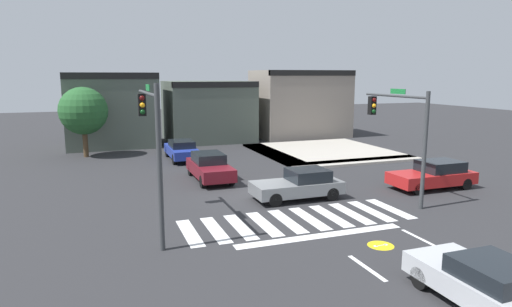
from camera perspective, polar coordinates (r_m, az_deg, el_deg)
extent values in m
plane|color=#2B2B2D|center=(22.74, 0.57, -5.12)|extent=(120.00, 120.00, 0.00)
cube|color=silver|center=(17.40, -8.52, -10.03)|extent=(0.54, 3.13, 0.01)
cube|color=silver|center=(17.61, -5.23, -9.71)|extent=(0.54, 3.13, 0.01)
cube|color=silver|center=(17.88, -2.04, -9.37)|extent=(0.54, 3.13, 0.01)
cube|color=silver|center=(18.20, 1.04, -9.01)|extent=(0.54, 3.13, 0.01)
cube|color=silver|center=(18.57, 4.01, -8.64)|extent=(0.54, 3.13, 0.01)
cube|color=silver|center=(18.98, 6.84, -8.27)|extent=(0.54, 3.13, 0.01)
cube|color=silver|center=(19.44, 9.55, -7.89)|extent=(0.54, 3.13, 0.01)
cube|color=silver|center=(19.95, 12.11, -7.52)|extent=(0.54, 3.13, 0.01)
cube|color=silver|center=(20.49, 14.54, -7.15)|extent=(0.54, 3.13, 0.01)
cube|color=silver|center=(21.06, 16.84, -6.79)|extent=(0.54, 3.13, 0.01)
cube|color=white|center=(17.09, 8.36, -10.40)|extent=(6.80, 0.50, 0.01)
cube|color=white|center=(14.72, 14.05, -14.06)|extent=(0.16, 2.00, 0.01)
cylinder|color=yellow|center=(16.60, 15.73, -11.31)|extent=(0.93, 0.93, 0.01)
cylinder|color=white|center=(16.49, 15.12, -11.42)|extent=(0.15, 0.15, 0.00)
cylinder|color=white|center=(16.72, 16.32, -11.17)|extent=(0.15, 0.15, 0.00)
cube|color=white|center=(16.60, 15.73, -11.29)|extent=(0.42, 0.04, 0.00)
cube|color=#B2AA9E|center=(31.25, 12.77, -1.05)|extent=(10.00, 1.60, 0.15)
cube|color=#B2AA9E|center=(33.53, 2.26, -0.07)|extent=(1.60, 10.00, 0.15)
cube|color=#B2AA9E|center=(35.31, 8.58, 0.34)|extent=(10.00, 10.00, 0.15)
cube|color=#4C564C|center=(39.37, -18.01, 5.36)|extent=(7.31, 5.37, 6.16)
cube|color=black|center=(36.78, -18.10, 9.48)|extent=(7.31, 0.50, 0.50)
cube|color=#4C564C|center=(41.31, -6.21, 5.47)|extent=(7.50, 6.89, 5.42)
cube|color=black|center=(38.04, -5.10, 8.82)|extent=(7.50, 0.50, 0.50)
cube|color=gray|center=(43.93, 5.62, 6.40)|extent=(8.59, 6.01, 6.41)
cube|color=black|center=(41.34, 7.39, 10.24)|extent=(8.59, 0.50, 0.50)
cylinder|color=#383A3D|center=(15.14, -12.27, -2.00)|extent=(0.18, 0.18, 5.69)
cylinder|color=#383A3D|center=(17.61, -13.81, 7.53)|extent=(0.12, 5.59, 0.12)
cube|color=black|center=(19.79, -14.44, 6.07)|extent=(0.32, 0.32, 0.95)
sphere|color=#470A0A|center=(19.61, -14.43, 6.90)|extent=(0.22, 0.22, 0.22)
sphere|color=orange|center=(19.62, -14.39, 6.05)|extent=(0.22, 0.22, 0.22)
sphere|color=#0C3814|center=(19.64, -14.36, 5.19)|extent=(0.22, 0.22, 0.22)
cube|color=#197233|center=(17.32, -13.74, 8.22)|extent=(0.03, 1.10, 0.24)
cylinder|color=#383A3D|center=(20.93, 20.84, 0.27)|extent=(0.18, 0.18, 5.26)
cylinder|color=#383A3D|center=(22.48, 17.38, 7.08)|extent=(0.12, 4.59, 0.12)
cube|color=black|center=(23.97, 14.69, 5.99)|extent=(0.32, 0.32, 0.95)
sphere|color=#470A0A|center=(23.81, 14.96, 6.66)|extent=(0.22, 0.22, 0.22)
sphere|color=orange|center=(23.83, 14.92, 5.96)|extent=(0.22, 0.22, 0.22)
sphere|color=#0C3814|center=(23.85, 14.89, 5.25)|extent=(0.22, 0.22, 0.22)
cube|color=#197233|center=(22.29, 17.77, 7.61)|extent=(0.03, 1.10, 0.24)
cube|color=maroon|center=(25.51, -5.94, -2.02)|extent=(1.83, 4.64, 0.67)
cube|color=black|center=(25.69, -6.14, -0.54)|extent=(1.61, 2.16, 0.56)
cylinder|color=black|center=(24.30, -3.17, -3.32)|extent=(0.22, 0.68, 0.68)
cylinder|color=black|center=(23.90, -6.88, -3.60)|extent=(0.22, 0.68, 0.68)
cylinder|color=black|center=(27.26, -5.09, -1.87)|extent=(0.22, 0.68, 0.68)
cylinder|color=black|center=(26.91, -8.41, -2.10)|extent=(0.22, 0.68, 0.68)
cube|color=#23389E|center=(31.98, -9.53, 0.31)|extent=(1.80, 4.58, 0.60)
cube|color=black|center=(31.80, -9.53, 1.23)|extent=(1.58, 2.14, 0.48)
cylinder|color=black|center=(30.67, -7.54, -0.55)|extent=(0.22, 0.72, 0.72)
cylinder|color=black|center=(30.38, -10.44, -0.74)|extent=(0.22, 0.72, 0.72)
cylinder|color=black|center=(33.68, -8.69, 0.36)|extent=(0.22, 0.72, 0.72)
cylinder|color=black|center=(33.41, -11.34, 0.20)|extent=(0.22, 0.72, 0.72)
cube|color=#B7BABF|center=(13.24, 27.63, -15.04)|extent=(1.89, 4.37, 0.59)
cube|color=black|center=(12.92, 28.45, -13.18)|extent=(1.66, 1.87, 0.47)
cylinder|color=black|center=(13.76, 20.40, -14.74)|extent=(0.22, 0.64, 0.64)
cylinder|color=black|center=(14.83, 25.46, -13.26)|extent=(0.22, 0.64, 0.64)
cube|color=red|center=(25.32, 21.61, -2.90)|extent=(4.51, 1.92, 0.62)
cube|color=black|center=(25.55, 22.59, -1.49)|extent=(2.12, 1.69, 0.57)
cylinder|color=black|center=(23.77, 20.14, -4.31)|extent=(0.61, 0.22, 0.61)
cylinder|color=black|center=(25.05, 17.65, -3.45)|extent=(0.61, 0.22, 0.61)
cylinder|color=black|center=(25.82, 25.38, -3.56)|extent=(0.61, 0.22, 0.61)
cylinder|color=black|center=(27.01, 22.83, -2.82)|extent=(0.61, 0.22, 0.61)
cube|color=slate|center=(21.64, 5.23, -4.35)|extent=(4.34, 1.93, 0.59)
cube|color=black|center=(21.75, 6.67, -2.74)|extent=(1.84, 1.70, 0.57)
cylinder|color=black|center=(20.37, 2.47, -5.98)|extent=(0.65, 0.22, 0.65)
cylinder|color=black|center=(21.90, 0.76, -4.83)|extent=(0.65, 0.22, 0.65)
cylinder|color=black|center=(21.63, 9.75, -5.17)|extent=(0.65, 0.22, 0.65)
cylinder|color=black|center=(23.08, 7.65, -4.15)|extent=(0.65, 0.22, 0.65)
cylinder|color=#4C3823|center=(34.86, -21.10, 1.86)|extent=(0.36, 0.36, 2.80)
sphere|color=#235628|center=(34.66, -21.31, 5.13)|extent=(3.46, 3.46, 3.46)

